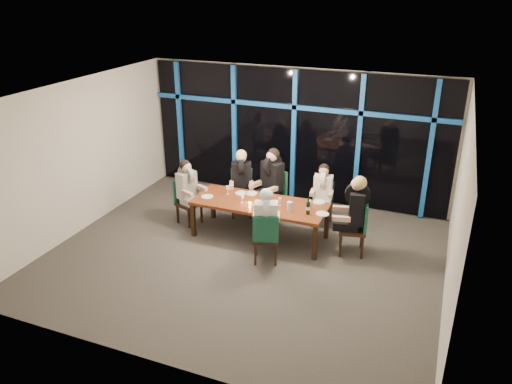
# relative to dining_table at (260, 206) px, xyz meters

# --- Properties ---
(room) EXTENTS (7.04, 7.00, 3.02)m
(room) POSITION_rel_dining_table_xyz_m (0.00, -0.80, 1.34)
(room) COLOR #504C46
(room) RESTS_ON ground
(window_wall) EXTENTS (6.86, 0.43, 2.94)m
(window_wall) POSITION_rel_dining_table_xyz_m (0.01, 2.13, 0.87)
(window_wall) COLOR black
(window_wall) RESTS_ON ground
(dining_table) EXTENTS (2.60, 1.00, 0.75)m
(dining_table) POSITION_rel_dining_table_xyz_m (0.00, 0.00, 0.00)
(dining_table) COLOR brown
(dining_table) RESTS_ON ground
(chair_far_left) EXTENTS (0.60, 0.60, 1.00)m
(chair_far_left) POSITION_rel_dining_table_xyz_m (-0.76, 0.87, -0.12)
(chair_far_left) COLOR black
(chair_far_left) RESTS_ON ground
(chair_far_mid) EXTENTS (0.65, 0.65, 1.07)m
(chair_far_mid) POSITION_rel_dining_table_xyz_m (-0.04, 0.93, -0.09)
(chair_far_mid) COLOR black
(chair_far_mid) RESTS_ON ground
(chair_far_right) EXTENTS (0.47, 0.47, 0.90)m
(chair_far_right) POSITION_rel_dining_table_xyz_m (0.98, 1.06, -0.18)
(chair_far_right) COLOR black
(chair_far_right) RESTS_ON ground
(chair_end_left) EXTENTS (0.56, 0.56, 0.94)m
(chair_end_left) POSITION_rel_dining_table_xyz_m (-1.67, 0.07, -0.15)
(chair_end_left) COLOR black
(chair_end_left) RESTS_ON ground
(chair_end_right) EXTENTS (0.58, 0.58, 1.05)m
(chair_end_right) POSITION_rel_dining_table_xyz_m (1.90, 0.08, -0.10)
(chair_end_right) COLOR black
(chair_end_right) RESTS_ON ground
(chair_near_mid) EXTENTS (0.58, 0.58, 0.98)m
(chair_near_mid) POSITION_rel_dining_table_xyz_m (0.45, -0.87, -0.14)
(chair_near_mid) COLOR black
(chair_near_mid) RESTS_ON ground
(diner_far_left) EXTENTS (0.62, 0.69, 0.97)m
(diner_far_left) POSITION_rel_dining_table_xyz_m (-0.72, 0.79, 0.27)
(diner_far_left) COLOR black
(diner_far_left) RESTS_ON ground
(diner_far_mid) EXTENTS (0.67, 0.73, 1.04)m
(diner_far_mid) POSITION_rel_dining_table_xyz_m (-0.08, 0.85, 0.34)
(diner_far_mid) COLOR black
(diner_far_mid) RESTS_ON ground
(diner_far_right) EXTENTS (0.48, 0.59, 0.88)m
(diner_far_right) POSITION_rel_dining_table_xyz_m (0.99, 0.98, 0.18)
(diner_far_right) COLOR white
(diner_far_right) RESTS_ON ground
(diner_end_left) EXTENTS (0.64, 0.57, 0.92)m
(diner_end_left) POSITION_rel_dining_table_xyz_m (-1.60, 0.04, 0.22)
(diner_end_left) COLOR black
(diner_end_left) RESTS_ON ground
(diner_end_right) EXTENTS (0.70, 0.58, 1.02)m
(diner_end_right) POSITION_rel_dining_table_xyz_m (1.81, 0.06, 0.32)
(diner_end_right) COLOR black
(diner_end_right) RESTS_ON ground
(diner_near_mid) EXTENTS (0.59, 0.67, 0.95)m
(diner_near_mid) POSITION_rel_dining_table_xyz_m (0.43, -0.79, 0.25)
(diner_near_mid) COLOR white
(diner_near_mid) RESTS_ON ground
(plate_far_left) EXTENTS (0.24, 0.24, 0.01)m
(plate_far_left) POSITION_rel_dining_table_xyz_m (-0.51, 0.27, 0.08)
(plate_far_left) COLOR white
(plate_far_left) RESTS_ON dining_table
(plate_far_mid) EXTENTS (0.24, 0.24, 0.01)m
(plate_far_mid) POSITION_rel_dining_table_xyz_m (-0.31, 0.34, 0.08)
(plate_far_mid) COLOR white
(plate_far_mid) RESTS_ON dining_table
(plate_far_right) EXTENTS (0.24, 0.24, 0.01)m
(plate_far_right) POSITION_rel_dining_table_xyz_m (1.06, 0.43, 0.08)
(plate_far_right) COLOR white
(plate_far_right) RESTS_ON dining_table
(plate_end_left) EXTENTS (0.24, 0.24, 0.01)m
(plate_end_left) POSITION_rel_dining_table_xyz_m (-1.07, -0.14, 0.08)
(plate_end_left) COLOR white
(plate_end_left) RESTS_ON dining_table
(plate_end_right) EXTENTS (0.24, 0.24, 0.01)m
(plate_end_right) POSITION_rel_dining_table_xyz_m (1.26, -0.06, 0.08)
(plate_end_right) COLOR white
(plate_end_right) RESTS_ON dining_table
(plate_near_mid) EXTENTS (0.24, 0.24, 0.01)m
(plate_near_mid) POSITION_rel_dining_table_xyz_m (0.24, -0.26, 0.08)
(plate_near_mid) COLOR white
(plate_near_mid) RESTS_ON dining_table
(wine_bottle) EXTENTS (0.07, 0.07, 0.32)m
(wine_bottle) POSITION_rel_dining_table_xyz_m (1.01, -0.15, 0.19)
(wine_bottle) COLOR black
(wine_bottle) RESTS_ON dining_table
(water_pitcher) EXTENTS (0.12, 0.10, 0.19)m
(water_pitcher) POSITION_rel_dining_table_xyz_m (0.65, -0.16, 0.16)
(water_pitcher) COLOR silver
(water_pitcher) RESTS_ON dining_table
(tea_light) EXTENTS (0.05, 0.05, 0.03)m
(tea_light) POSITION_rel_dining_table_xyz_m (-0.15, -0.14, 0.08)
(tea_light) COLOR #FF9C4C
(tea_light) RESTS_ON dining_table
(wine_glass_a) EXTENTS (0.06, 0.06, 0.16)m
(wine_glass_a) POSITION_rel_dining_table_xyz_m (-0.32, -0.14, 0.19)
(wine_glass_a) COLOR silver
(wine_glass_a) RESTS_ON dining_table
(wine_glass_b) EXTENTS (0.06, 0.06, 0.16)m
(wine_glass_b) POSITION_rel_dining_table_xyz_m (0.01, 0.21, 0.19)
(wine_glass_b) COLOR white
(wine_glass_b) RESTS_ON dining_table
(wine_glass_c) EXTENTS (0.06, 0.06, 0.16)m
(wine_glass_c) POSITION_rel_dining_table_xyz_m (0.40, 0.01, 0.18)
(wine_glass_c) COLOR white
(wine_glass_c) RESTS_ON dining_table
(wine_glass_d) EXTENTS (0.07, 0.07, 0.17)m
(wine_glass_d) POSITION_rel_dining_table_xyz_m (-0.75, 0.15, 0.19)
(wine_glass_d) COLOR white
(wine_glass_d) RESTS_ON dining_table
(wine_glass_e) EXTENTS (0.07, 0.07, 0.18)m
(wine_glass_e) POSITION_rel_dining_table_xyz_m (0.97, 0.06, 0.20)
(wine_glass_e) COLOR silver
(wine_glass_e) RESTS_ON dining_table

